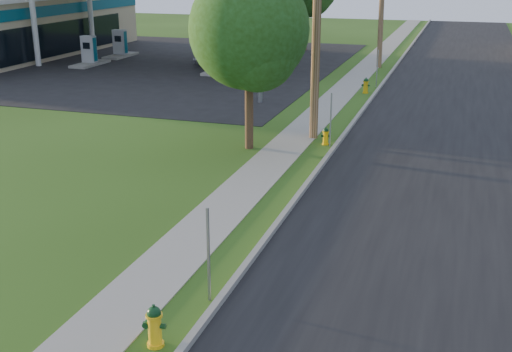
{
  "coord_description": "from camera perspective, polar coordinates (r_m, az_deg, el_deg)",
  "views": [
    {
      "loc": [
        4.68,
        -6.41,
        6.52
      ],
      "look_at": [
        0.0,
        8.0,
        1.4
      ],
      "focal_mm": 45.0,
      "sensor_mm": 36.0,
      "label": 1
    }
  ],
  "objects": [
    {
      "name": "hydrant_near",
      "position": [
        11.73,
        -9.01,
        -13.03
      ],
      "size": [
        0.42,
        0.38,
        0.82
      ],
      "color": "yellow",
      "rests_on": "ground"
    },
    {
      "name": "fuel_pump_nw",
      "position": [
        43.55,
        -14.6,
        10.43
      ],
      "size": [
        1.2,
        3.2,
        1.9
      ],
      "color": "gray",
      "rests_on": "ground"
    },
    {
      "name": "car_silver",
      "position": [
        42.16,
        -2.78,
        10.7
      ],
      "size": [
        4.33,
        2.63,
        1.38
      ],
      "primitive_type": "imported",
      "rotation": [
        0.0,
        0.0,
        1.84
      ],
      "color": "#A0A3A7",
      "rests_on": "ground"
    },
    {
      "name": "fuel_pump_ne",
      "position": [
        39.5,
        -3.29,
        10.2
      ],
      "size": [
        1.2,
        3.2,
        1.9
      ],
      "color": "gray",
      "rests_on": "ground"
    },
    {
      "name": "curb",
      "position": [
        18.12,
        3.46,
        -2.2
      ],
      "size": [
        0.15,
        120.0,
        0.15
      ],
      "primitive_type": "cube",
      "color": "gray",
      "rests_on": "ground"
    },
    {
      "name": "sign_post_far",
      "position": [
        35.33,
        10.72,
        9.36
      ],
      "size": [
        0.05,
        0.04,
        2.0
      ],
      "primitive_type": "cube",
      "color": "gray",
      "rests_on": "ground"
    },
    {
      "name": "forecourt",
      "position": [
        44.11,
        -10.34,
        9.89
      ],
      "size": [
        26.0,
        28.0,
        0.02
      ],
      "primitive_type": "cube",
      "color": "black",
      "rests_on": "ground"
    },
    {
      "name": "road",
      "position": [
        17.65,
        16.14,
        -3.75
      ],
      "size": [
        8.0,
        120.0,
        0.02
      ],
      "primitive_type": "cube",
      "color": "black",
      "rests_on": "ground"
    },
    {
      "name": "utility_pole_mid",
      "position": [
        24.05,
        5.46,
        14.86
      ],
      "size": [
        1.4,
        0.32,
        9.8
      ],
      "color": "brown",
      "rests_on": "ground"
    },
    {
      "name": "fuel_pump_sw",
      "position": [
        46.95,
        -11.98,
        11.18
      ],
      "size": [
        1.2,
        3.2,
        1.9
      ],
      "color": "gray",
      "rests_on": "ground"
    },
    {
      "name": "hydrant_mid",
      "position": [
        23.91,
        6.21,
        3.55
      ],
      "size": [
        0.35,
        0.31,
        0.67
      ],
      "color": "#F2B50B",
      "rests_on": "ground"
    },
    {
      "name": "sign_post_mid",
      "position": [
        23.5,
        6.65,
        4.96
      ],
      "size": [
        0.05,
        0.04,
        2.0
      ],
      "primitive_type": "cube",
      "color": "gray",
      "rests_on": "ground"
    },
    {
      "name": "tree_verge",
      "position": [
        22.53,
        -0.46,
        12.47
      ],
      "size": [
        4.19,
        4.19,
        6.35
      ],
      "color": "#3E2F1C",
      "rests_on": "ground"
    },
    {
      "name": "sign_post_near",
      "position": [
        12.75,
        -4.24,
        -7.03
      ],
      "size": [
        0.05,
        0.04,
        2.0
      ],
      "primitive_type": "cube",
      "color": "gray",
      "rests_on": "ground"
    },
    {
      "name": "hydrant_far",
      "position": [
        33.67,
        9.73,
        7.93
      ],
      "size": [
        0.42,
        0.37,
        0.81
      ],
      "color": "gold",
      "rests_on": "ground"
    },
    {
      "name": "fuel_pump_se",
      "position": [
        43.22,
        -1.35,
        10.95
      ],
      "size": [
        1.2,
        3.2,
        1.9
      ],
      "color": "gray",
      "rests_on": "ground"
    },
    {
      "name": "sidewalk",
      "position": [
        18.62,
        -1.76,
        -1.78
      ],
      "size": [
        1.5,
        120.0,
        0.03
      ],
      "primitive_type": "cube",
      "color": "gray",
      "rests_on": "ground"
    }
  ]
}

